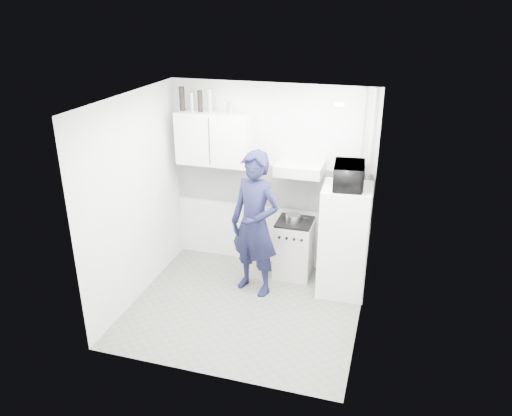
# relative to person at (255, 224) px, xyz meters

# --- Properties ---
(floor) EXTENTS (2.80, 2.80, 0.00)m
(floor) POSITION_rel_person_xyz_m (-0.00, -0.46, -0.95)
(floor) COLOR slate
(floor) RESTS_ON ground
(ceiling) EXTENTS (2.80, 2.80, 0.00)m
(ceiling) POSITION_rel_person_xyz_m (-0.00, -0.46, 1.65)
(ceiling) COLOR white
(ceiling) RESTS_ON wall_back
(wall_back) EXTENTS (2.80, 0.00, 2.80)m
(wall_back) POSITION_rel_person_xyz_m (-0.00, 0.79, 0.35)
(wall_back) COLOR silver
(wall_back) RESTS_ON floor
(wall_left) EXTENTS (0.00, 2.60, 2.60)m
(wall_left) POSITION_rel_person_xyz_m (-1.40, -0.46, 0.35)
(wall_left) COLOR silver
(wall_left) RESTS_ON floor
(wall_right) EXTENTS (0.00, 2.60, 2.60)m
(wall_right) POSITION_rel_person_xyz_m (1.40, -0.46, 0.35)
(wall_right) COLOR silver
(wall_right) RESTS_ON floor
(person) EXTENTS (0.80, 0.66, 1.90)m
(person) POSITION_rel_person_xyz_m (0.00, 0.00, 0.00)
(person) COLOR black
(person) RESTS_ON floor
(stove) EXTENTS (0.49, 0.49, 0.79)m
(stove) POSITION_rel_person_xyz_m (0.40, 0.54, -0.56)
(stove) COLOR beige
(stove) RESTS_ON floor
(fridge) EXTENTS (0.63, 0.63, 1.46)m
(fridge) POSITION_rel_person_xyz_m (1.10, 0.31, -0.22)
(fridge) COLOR white
(fridge) RESTS_ON floor
(stove_top) EXTENTS (0.47, 0.47, 0.03)m
(stove_top) POSITION_rel_person_xyz_m (0.40, 0.54, -0.15)
(stove_top) COLOR black
(stove_top) RESTS_ON stove
(saucepan) EXTENTS (0.20, 0.20, 0.11)m
(saucepan) POSITION_rel_person_xyz_m (0.38, 0.50, -0.08)
(saucepan) COLOR silver
(saucepan) RESTS_ON stove_top
(microwave) EXTENTS (0.57, 0.41, 0.30)m
(microwave) POSITION_rel_person_xyz_m (1.10, 0.31, 0.66)
(microwave) COLOR black
(microwave) RESTS_ON fridge
(bottle_a) EXTENTS (0.07, 0.07, 0.32)m
(bottle_a) POSITION_rel_person_xyz_m (-1.19, 0.61, 1.41)
(bottle_a) COLOR black
(bottle_a) RESTS_ON upper_cabinet
(bottle_b) EXTENTS (0.06, 0.06, 0.25)m
(bottle_b) POSITION_rel_person_xyz_m (-1.05, 0.61, 1.37)
(bottle_b) COLOR silver
(bottle_b) RESTS_ON upper_cabinet
(bottle_c) EXTENTS (0.07, 0.07, 0.28)m
(bottle_c) POSITION_rel_person_xyz_m (-0.93, 0.61, 1.39)
(bottle_c) COLOR black
(bottle_c) RESTS_ON upper_cabinet
(bottle_d) EXTENTS (0.07, 0.07, 0.30)m
(bottle_d) POSITION_rel_person_xyz_m (-0.80, 0.61, 1.40)
(bottle_d) COLOR silver
(bottle_d) RESTS_ON upper_cabinet
(canister_b) EXTENTS (0.07, 0.07, 0.14)m
(canister_b) POSITION_rel_person_xyz_m (-0.52, 0.61, 1.32)
(canister_b) COLOR silver
(canister_b) RESTS_ON upper_cabinet
(upper_cabinet) EXTENTS (1.00, 0.35, 0.70)m
(upper_cabinet) POSITION_rel_person_xyz_m (-0.75, 0.61, 0.90)
(upper_cabinet) COLOR white
(upper_cabinet) RESTS_ON wall_back
(range_hood) EXTENTS (0.60, 0.50, 0.14)m
(range_hood) POSITION_rel_person_xyz_m (0.45, 0.54, 0.62)
(range_hood) COLOR beige
(range_hood) RESTS_ON wall_back
(backsplash) EXTENTS (2.74, 0.03, 0.60)m
(backsplash) POSITION_rel_person_xyz_m (-0.00, 0.77, 0.25)
(backsplash) COLOR white
(backsplash) RESTS_ON wall_back
(pipe_a) EXTENTS (0.05, 0.05, 2.60)m
(pipe_a) POSITION_rel_person_xyz_m (1.30, 0.71, 0.35)
(pipe_a) COLOR beige
(pipe_a) RESTS_ON floor
(pipe_b) EXTENTS (0.04, 0.04, 2.60)m
(pipe_b) POSITION_rel_person_xyz_m (1.18, 0.71, 0.35)
(pipe_b) COLOR beige
(pipe_b) RESTS_ON floor
(ceiling_spot_fixture) EXTENTS (0.10, 0.10, 0.02)m
(ceiling_spot_fixture) POSITION_rel_person_xyz_m (1.00, -0.26, 1.62)
(ceiling_spot_fixture) COLOR white
(ceiling_spot_fixture) RESTS_ON ceiling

